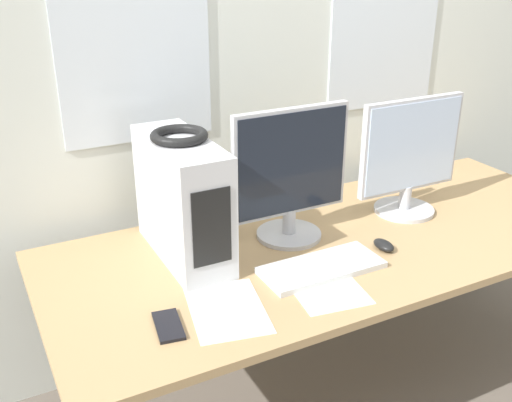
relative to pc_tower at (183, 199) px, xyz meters
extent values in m
cube|color=silver|center=(0.54, 0.41, 0.45)|extent=(8.00, 0.06, 2.70)
cube|color=tan|center=(0.54, -0.16, -0.22)|extent=(2.11, 0.88, 0.03)
cylinder|color=#99999E|center=(-0.43, 0.20, -0.57)|extent=(0.04, 0.04, 0.67)
cylinder|color=#99999E|center=(1.51, 0.20, -0.57)|extent=(0.04, 0.04, 0.67)
cube|color=silver|center=(0.00, 0.00, 0.00)|extent=(0.18, 0.48, 0.41)
cube|color=black|center=(0.00, -0.24, 0.00)|extent=(0.12, 0.00, 0.24)
torus|color=black|center=(0.00, 0.00, 0.22)|extent=(0.18, 0.18, 0.03)
cylinder|color=#B7B7BC|center=(0.38, -0.05, -0.19)|extent=(0.23, 0.23, 0.02)
cylinder|color=#B7B7BC|center=(0.38, -0.05, -0.14)|extent=(0.05, 0.05, 0.09)
cube|color=#B7B7BC|center=(0.38, -0.05, 0.08)|extent=(0.44, 0.03, 0.38)
cube|color=black|center=(0.38, -0.06, 0.08)|extent=(0.41, 0.00, 0.35)
cylinder|color=#B7B7BC|center=(0.89, -0.07, -0.19)|extent=(0.23, 0.23, 0.02)
cylinder|color=#B7B7BC|center=(0.89, -0.07, -0.14)|extent=(0.05, 0.05, 0.09)
cube|color=#B7B7BC|center=(0.89, -0.07, 0.07)|extent=(0.45, 0.03, 0.36)
cube|color=silver|center=(0.89, -0.09, 0.07)|extent=(0.42, 0.00, 0.33)
cube|color=silver|center=(0.35, -0.31, -0.19)|extent=(0.40, 0.17, 0.02)
cube|color=white|center=(0.35, -0.31, -0.18)|extent=(0.37, 0.15, 0.00)
ellipsoid|color=black|center=(0.62, -0.29, -0.19)|extent=(0.05, 0.09, 0.03)
cube|color=black|center=(-0.20, -0.37, -0.20)|extent=(0.09, 0.16, 0.01)
cube|color=white|center=(-0.02, -0.37, -0.20)|extent=(0.27, 0.33, 0.00)
cube|color=white|center=(0.31, -0.39, -0.20)|extent=(0.25, 0.32, 0.00)
camera|label=1|loc=(-0.62, -1.71, 0.78)|focal=42.00mm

